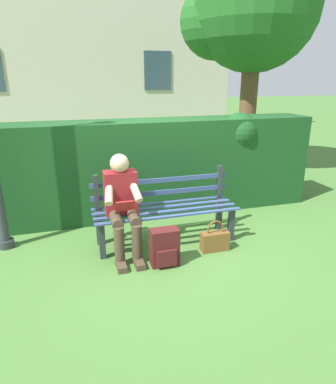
% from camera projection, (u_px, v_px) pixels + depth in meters
% --- Properties ---
extents(ground, '(60.00, 60.00, 0.00)m').
position_uv_depth(ground, '(166.00, 242.00, 4.39)').
color(ground, '#477533').
extents(park_bench, '(1.81, 0.53, 0.90)m').
position_uv_depth(park_bench, '(164.00, 208.00, 4.31)').
color(park_bench, '#2D3338').
rests_on(park_bench, ground).
extents(person_seated, '(0.44, 0.73, 1.20)m').
position_uv_depth(person_seated, '(123.00, 203.00, 3.95)').
color(person_seated, maroon).
rests_on(person_seated, ground).
extents(hedge_backdrop, '(5.68, 0.71, 1.51)m').
position_uv_depth(hedge_backdrop, '(133.00, 167.00, 5.07)').
color(hedge_backdrop, '#19471E').
rests_on(hedge_backdrop, ground).
extents(tree, '(2.65, 2.52, 4.61)m').
position_uv_depth(tree, '(248.00, 10.00, 6.67)').
color(tree, brown).
rests_on(tree, ground).
extents(building_facade, '(10.18, 2.75, 7.93)m').
position_uv_depth(building_facade, '(71.00, 14.00, 11.05)').
color(building_facade, beige).
rests_on(building_facade, ground).
extents(backpack, '(0.32, 0.24, 0.43)m').
position_uv_depth(backpack, '(165.00, 248.00, 3.80)').
color(backpack, '#4C1919').
rests_on(backpack, ground).
extents(handbag, '(0.35, 0.13, 0.40)m').
position_uv_depth(handbag, '(215.00, 240.00, 4.14)').
color(handbag, brown).
rests_on(handbag, ground).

